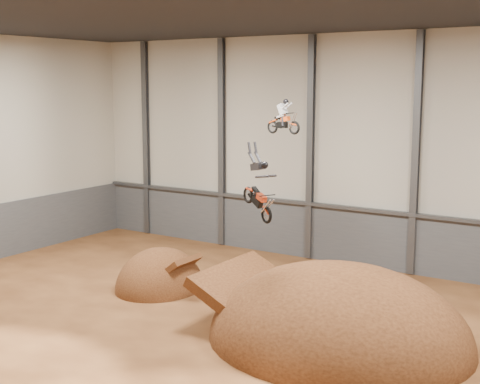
# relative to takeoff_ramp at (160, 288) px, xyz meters

# --- Properties ---
(floor) EXTENTS (40.00, 40.00, 0.00)m
(floor) POSITION_rel_takeoff_ramp_xyz_m (7.24, -4.72, 0.00)
(floor) COLOR #4D2A14
(floor) RESTS_ON ground
(back_wall) EXTENTS (40.00, 0.10, 14.00)m
(back_wall) POSITION_rel_takeoff_ramp_xyz_m (7.24, 10.28, 7.00)
(back_wall) COLOR beige
(back_wall) RESTS_ON ground
(ceiling) EXTENTS (40.00, 40.00, 0.00)m
(ceiling) POSITION_rel_takeoff_ramp_xyz_m (7.24, -4.72, 14.00)
(ceiling) COLOR black
(ceiling) RESTS_ON back_wall
(lower_band_back) EXTENTS (39.80, 0.18, 3.50)m
(lower_band_back) POSITION_rel_takeoff_ramp_xyz_m (7.24, 10.18, 1.75)
(lower_band_back) COLOR #4C4E53
(lower_band_back) RESTS_ON ground
(steel_rail) EXTENTS (39.80, 0.35, 0.20)m
(steel_rail) POSITION_rel_takeoff_ramp_xyz_m (7.24, 10.03, 3.55)
(steel_rail) COLOR #47494F
(steel_rail) RESTS_ON lower_band_back
(steel_column_0) EXTENTS (0.40, 0.36, 13.90)m
(steel_column_0) POSITION_rel_takeoff_ramp_xyz_m (-9.43, 10.08, 7.00)
(steel_column_0) COLOR #47494F
(steel_column_0) RESTS_ON ground
(steel_column_1) EXTENTS (0.40, 0.36, 13.90)m
(steel_column_1) POSITION_rel_takeoff_ramp_xyz_m (-2.76, 10.08, 7.00)
(steel_column_1) COLOR #47494F
(steel_column_1) RESTS_ON ground
(steel_column_2) EXTENTS (0.40, 0.36, 13.90)m
(steel_column_2) POSITION_rel_takeoff_ramp_xyz_m (3.91, 10.08, 7.00)
(steel_column_2) COLOR #47494F
(steel_column_2) RESTS_ON ground
(steel_column_3) EXTENTS (0.40, 0.36, 13.90)m
(steel_column_3) POSITION_rel_takeoff_ramp_xyz_m (10.57, 10.08, 7.00)
(steel_column_3) COLOR #47494F
(steel_column_3) RESTS_ON ground
(takeoff_ramp) EXTENTS (4.50, 5.19, 4.50)m
(takeoff_ramp) POSITION_rel_takeoff_ramp_xyz_m (0.00, 0.00, 0.00)
(takeoff_ramp) COLOR #391D0E
(takeoff_ramp) RESTS_ON ground
(landing_ramp) EXTENTS (11.59, 10.26, 6.69)m
(landing_ramp) POSITION_rel_takeoff_ramp_xyz_m (11.29, -1.66, 0.00)
(landing_ramp) COLOR #391D0E
(landing_ramp) RESTS_ON ground
(fmx_rider_a) EXTENTS (2.22, 1.21, 1.91)m
(fmx_rider_a) POSITION_rel_takeoff_ramp_xyz_m (6.37, 2.16, 9.47)
(fmx_rider_a) COLOR #D54816
(fmx_rider_b) EXTENTS (3.84, 2.52, 3.63)m
(fmx_rider_b) POSITION_rel_takeoff_ramp_xyz_m (7.97, -3.10, 6.91)
(fmx_rider_b) COLOR red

